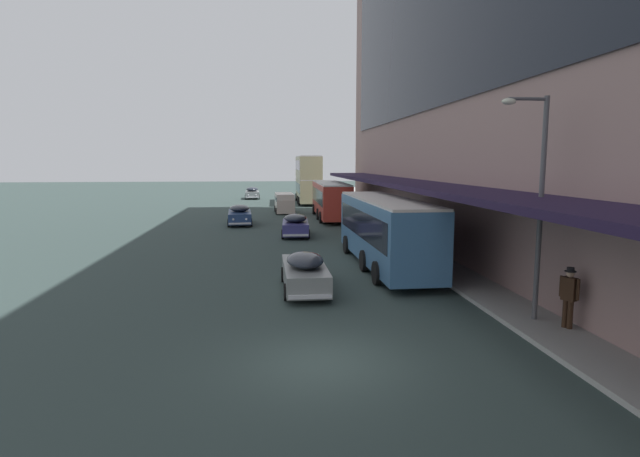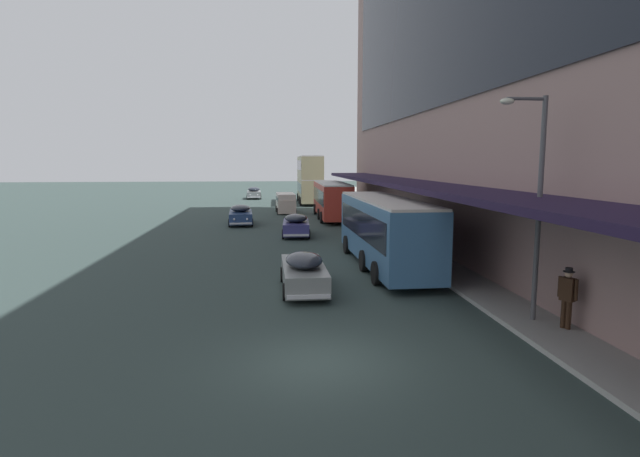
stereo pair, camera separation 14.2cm
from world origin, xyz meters
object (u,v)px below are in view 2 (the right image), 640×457
vw_van (286,202)px  sedan_second_near (254,193)px  transit_bus_kerbside_rear (332,198)px  street_lamp (535,192)px  sedan_oncoming_rear (296,225)px  pedestrian_at_kerb (567,295)px  sedan_far_back (241,215)px  transit_bus_kerbside_front (310,178)px  sedan_lead_mid (304,271)px  transit_bus_kerbside_far (385,228)px

vw_van → sedan_second_near: bearing=100.7°
transit_bus_kerbside_rear → street_lamp: size_ratio=1.65×
sedan_second_near → sedan_oncoming_rear: 35.92m
transit_bus_kerbside_rear → pedestrian_at_kerb: size_ratio=6.16×
street_lamp → sedan_far_back: bearing=111.5°
sedan_oncoming_rear → street_lamp: 20.86m
sedan_second_near → vw_van: 20.12m
pedestrian_at_kerb → sedan_oncoming_rear: bearing=108.7°
sedan_oncoming_rear → vw_van: vw_van is taller
transit_bus_kerbside_front → sedan_second_near: transit_bus_kerbside_front is taller
sedan_lead_mid → transit_bus_kerbside_rear: bearing=80.3°
sedan_oncoming_rear → street_lamp: size_ratio=0.65×
vw_van → sedan_far_back: bearing=-113.9°
sedan_second_near → transit_bus_kerbside_front: bearing=-49.4°
transit_bus_kerbside_front → street_lamp: (3.08, -47.05, 1.05)m
transit_bus_kerbside_far → sedan_far_back: size_ratio=2.32×
vw_van → pedestrian_at_kerb: pedestrian_at_kerb is taller
sedan_far_back → sedan_oncoming_rear: bearing=-59.0°
transit_bus_kerbside_front → sedan_second_near: bearing=130.6°
sedan_second_near → sedan_lead_mid: size_ratio=0.94×
street_lamp → vw_van: bearing=100.3°
transit_bus_kerbside_rear → sedan_far_back: size_ratio=2.35×
transit_bus_kerbside_front → sedan_oncoming_rear: transit_bus_kerbside_front is taller
sedan_far_back → vw_van: bearing=66.1°
sedan_far_back → pedestrian_at_kerb: (11.12, -27.46, 0.39)m
transit_bus_kerbside_rear → pedestrian_at_kerb: 31.08m
vw_van → transit_bus_kerbside_front: bearing=73.7°
sedan_second_near → sedan_lead_mid: 50.52m
sedan_oncoming_rear → transit_bus_kerbside_front: bearing=83.4°
sedan_oncoming_rear → street_lamp: bearing=-72.3°
sedan_second_near → sedan_oncoming_rear: (3.90, -35.71, -0.02)m
transit_bus_kerbside_front → transit_bus_kerbside_rear: transit_bus_kerbside_front is taller
sedan_second_near → vw_van: size_ratio=1.00×
transit_bus_kerbside_rear → transit_bus_kerbside_far: bearing=-90.2°
transit_bus_kerbside_far → sedan_lead_mid: size_ratio=2.31×
sedan_lead_mid → street_lamp: size_ratio=0.71×
transit_bus_kerbside_rear → sedan_oncoming_rear: (-3.79, -10.38, -1.10)m
street_lamp → pedestrian_at_kerb: bearing=-53.7°
street_lamp → sedan_second_near: bearing=100.4°
sedan_second_near → sedan_far_back: 28.79m
sedan_far_back → sedan_lead_mid: (3.66, -21.62, -0.03)m
vw_van → pedestrian_at_kerb: (7.13, -36.48, 0.08)m
transit_bus_kerbside_front → transit_bus_kerbside_rear: size_ratio=0.97×
transit_bus_kerbside_far → sedan_far_back: transit_bus_kerbside_far is taller
sedan_second_near → vw_van: bearing=-79.3°
sedan_second_near → pedestrian_at_kerb: bearing=-79.1°
sedan_lead_mid → street_lamp: street_lamp is taller
transit_bus_kerbside_rear → vw_van: 6.87m
transit_bus_kerbside_front → sedan_second_near: size_ratio=2.42×
sedan_oncoming_rear → transit_bus_kerbside_far: bearing=-70.7°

